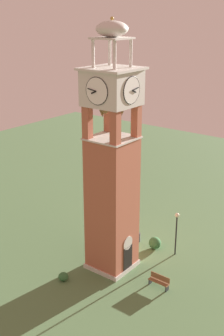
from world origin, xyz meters
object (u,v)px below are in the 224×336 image
(lamp_post, at_px, (177,226))
(trash_bin, at_px, (137,237))
(clock_tower, at_px, (112,175))
(park_bench, at_px, (159,281))

(lamp_post, distance_m, trash_bin, 4.33)
(clock_tower, relative_size, lamp_post, 4.93)
(park_bench, xyz_separation_m, lamp_post, (4.65, 1.32, 2.15))
(lamp_post, relative_size, trash_bin, 4.73)
(lamp_post, bearing_deg, trash_bin, 91.77)
(clock_tower, xyz_separation_m, trash_bin, (4.42, 0.59, -7.32))
(lamp_post, height_order, trash_bin, lamp_post)
(clock_tower, relative_size, park_bench, 11.64)
(clock_tower, relative_size, trash_bin, 23.35)
(park_bench, distance_m, trash_bin, 6.77)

